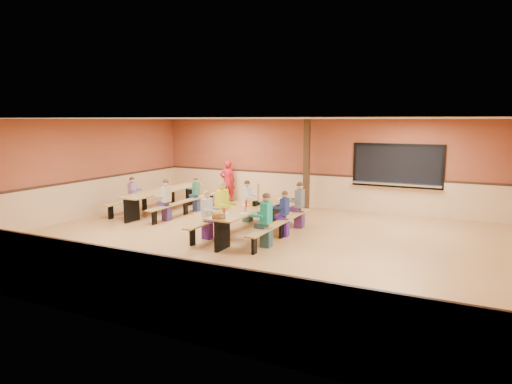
% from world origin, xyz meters
% --- Properties ---
extents(ground, '(12.00, 12.00, 0.00)m').
position_xyz_m(ground, '(0.00, 0.00, 0.00)').
color(ground, '#99683A').
rests_on(ground, ground).
extents(room_envelope, '(12.04, 10.04, 3.02)m').
position_xyz_m(room_envelope, '(0.00, 0.00, 0.69)').
color(room_envelope, brown).
rests_on(room_envelope, ground).
extents(kitchen_pass_through, '(2.78, 0.28, 1.38)m').
position_xyz_m(kitchen_pass_through, '(2.60, 4.96, 1.49)').
color(kitchen_pass_through, black).
rests_on(kitchen_pass_through, ground).
extents(structural_post, '(0.18, 0.18, 3.00)m').
position_xyz_m(structural_post, '(-0.20, 4.40, 1.50)').
color(structural_post, '#311E10').
rests_on(structural_post, ground).
extents(cafeteria_table_main, '(1.91, 3.70, 0.74)m').
position_xyz_m(cafeteria_table_main, '(-0.31, 0.63, 0.53)').
color(cafeteria_table_main, '#A07B3F').
rests_on(cafeteria_table_main, ground).
extents(cafeteria_table_second, '(1.91, 3.70, 0.74)m').
position_xyz_m(cafeteria_table_second, '(-4.18, 1.98, 0.53)').
color(cafeteria_table_second, '#A07B3F').
rests_on(cafeteria_table_second, ground).
extents(seated_child_white_left, '(0.37, 0.30, 1.21)m').
position_xyz_m(seated_child_white_left, '(-1.14, -0.26, 0.61)').
color(seated_child_white_left, silver).
rests_on(seated_child_white_left, ground).
extents(seated_adult_yellow, '(0.45, 0.37, 1.37)m').
position_xyz_m(seated_adult_yellow, '(-1.14, 0.49, 0.68)').
color(seated_adult_yellow, yellow).
rests_on(seated_adult_yellow, ground).
extents(seated_child_grey_left, '(0.37, 0.30, 1.21)m').
position_xyz_m(seated_child_grey_left, '(-1.14, 1.93, 0.60)').
color(seated_child_grey_left, silver).
rests_on(seated_child_grey_left, ground).
extents(seated_child_teal_right, '(0.40, 0.33, 1.27)m').
position_xyz_m(seated_child_teal_right, '(0.51, -0.29, 0.63)').
color(seated_child_teal_right, '#16886F').
rests_on(seated_child_teal_right, ground).
extents(seated_child_navy_right, '(0.35, 0.29, 1.17)m').
position_xyz_m(seated_child_navy_right, '(0.51, 0.82, 0.58)').
color(seated_child_navy_right, navy).
rests_on(seated_child_navy_right, ground).
extents(seated_child_char_right, '(0.39, 0.32, 1.26)m').
position_xyz_m(seated_child_char_right, '(0.51, 1.90, 0.63)').
color(seated_child_char_right, '#4E5159').
rests_on(seated_child_char_right, ground).
extents(seated_child_purple_sec, '(0.34, 0.28, 1.15)m').
position_xyz_m(seated_child_purple_sec, '(-5.01, 1.42, 0.58)').
color(seated_child_purple_sec, '#815B8F').
rests_on(seated_child_purple_sec, ground).
extents(seated_child_green_sec, '(0.32, 0.26, 1.11)m').
position_xyz_m(seated_child_green_sec, '(-3.36, 2.59, 0.55)').
color(seated_child_green_sec, '#2D7455').
rests_on(seated_child_green_sec, ground).
extents(seated_child_tan_sec, '(0.37, 0.30, 1.21)m').
position_xyz_m(seated_child_tan_sec, '(-3.36, 1.01, 0.61)').
color(seated_child_tan_sec, '#A7A187').
rests_on(seated_child_tan_sec, ground).
extents(standing_woman, '(0.66, 0.62, 1.52)m').
position_xyz_m(standing_woman, '(-3.29, 4.55, 0.76)').
color(standing_woman, '#A3121A').
rests_on(standing_woman, ground).
extents(punch_pitcher, '(0.16, 0.16, 0.22)m').
position_xyz_m(punch_pitcher, '(-0.30, 1.40, 0.85)').
color(punch_pitcher, red).
rests_on(punch_pitcher, cafeteria_table_main).
extents(chip_bowl, '(0.32, 0.32, 0.15)m').
position_xyz_m(chip_bowl, '(-0.39, -0.95, 0.81)').
color(chip_bowl, '#F4A526').
rests_on(chip_bowl, cafeteria_table_main).
extents(napkin_dispenser, '(0.10, 0.14, 0.13)m').
position_xyz_m(napkin_dispenser, '(-0.30, 0.77, 0.80)').
color(napkin_dispenser, black).
rests_on(napkin_dispenser, cafeteria_table_main).
extents(condiment_mustard, '(0.06, 0.06, 0.17)m').
position_xyz_m(condiment_mustard, '(-0.38, 0.62, 0.82)').
color(condiment_mustard, yellow).
rests_on(condiment_mustard, cafeteria_table_main).
extents(condiment_ketchup, '(0.06, 0.06, 0.17)m').
position_xyz_m(condiment_ketchup, '(-0.46, 0.57, 0.82)').
color(condiment_ketchup, '#B2140F').
rests_on(condiment_ketchup, cafeteria_table_main).
extents(table_paddle, '(0.16, 0.16, 0.56)m').
position_xyz_m(table_paddle, '(-0.32, 1.01, 0.88)').
color(table_paddle, black).
rests_on(table_paddle, cafeteria_table_main).
extents(place_settings, '(0.65, 3.30, 0.11)m').
position_xyz_m(place_settings, '(-0.31, 0.63, 0.80)').
color(place_settings, beige).
rests_on(place_settings, cafeteria_table_main).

